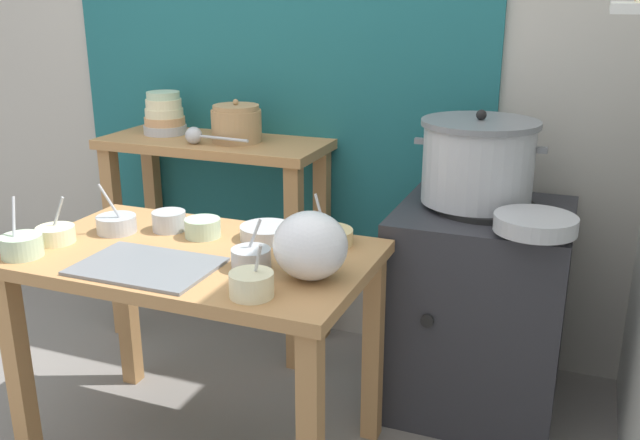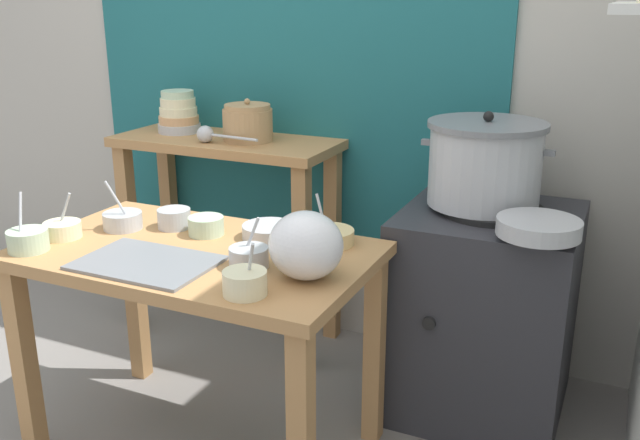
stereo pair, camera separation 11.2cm
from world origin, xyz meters
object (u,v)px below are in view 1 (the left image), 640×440
object	(u,v)px
prep_table	(197,284)
prep_bowl_3	(116,223)
ladle	(196,136)
wide_pan	(535,224)
prep_bowl_0	(22,245)
prep_bowl_7	(56,234)
serving_tray	(147,266)
prep_bowl_8	(251,257)
steamer_pot	(478,161)
back_shelf_table	(216,190)
bowl_stack_enamel	(164,115)
stove_block	(478,308)
prep_bowl_6	(252,283)
prep_bowl_4	(203,227)
plastic_bag	(310,246)
prep_bowl_5	(169,220)
prep_bowl_2	(327,236)
clay_pot	(236,124)
prep_bowl_1	(267,232)

from	to	relation	value
prep_table	prep_bowl_3	bearing A→B (deg)	169.30
ladle	wide_pan	world-z (taller)	ladle
prep_bowl_0	prep_bowl_7	distance (m)	0.14
serving_tray	prep_bowl_3	size ratio (longest dim) A/B	2.31
prep_bowl_8	steamer_pot	bearing A→B (deg)	53.96
prep_table	prep_bowl_3	size ratio (longest dim) A/B	6.34
prep_bowl_0	back_shelf_table	bearing A→B (deg)	84.22
steamer_pot	bowl_stack_enamel	world-z (taller)	steamer_pot
stove_block	prep_bowl_6	size ratio (longest dim) A/B	4.89
steamer_pot	prep_bowl_8	bearing A→B (deg)	-126.04
bowl_stack_enamel	ladle	distance (m)	0.29
steamer_pot	prep_bowl_4	distance (m)	0.97
prep_bowl_7	stove_block	bearing A→B (deg)	30.34
plastic_bag	serving_tray	bearing A→B (deg)	-167.63
prep_table	bowl_stack_enamel	distance (m)	1.08
stove_block	plastic_bag	size ratio (longest dim) A/B	3.68
prep_bowl_3	prep_bowl_5	size ratio (longest dim) A/B	1.54
bowl_stack_enamel	prep_bowl_8	distance (m)	1.23
stove_block	prep_bowl_6	bearing A→B (deg)	-118.40
steamer_pot	bowl_stack_enamel	bearing A→B (deg)	173.94
ladle	prep_bowl_3	bearing A→B (deg)	-86.12
prep_table	back_shelf_table	xyz separation A→B (m)	(-0.37, 0.77, 0.07)
back_shelf_table	prep_bowl_3	bearing A→B (deg)	-87.97
bowl_stack_enamel	prep_bowl_0	world-z (taller)	bowl_stack_enamel
bowl_stack_enamel	prep_bowl_2	distance (m)	1.17
prep_bowl_0	clay_pot	bearing A→B (deg)	77.97
stove_block	prep_bowl_4	distance (m)	1.05
steamer_pot	serving_tray	world-z (taller)	steamer_pot
back_shelf_table	serving_tray	distance (m)	0.99
prep_bowl_2	prep_bowl_6	bearing A→B (deg)	-95.07
prep_bowl_1	bowl_stack_enamel	bearing A→B (deg)	141.62
serving_tray	prep_bowl_3	xyz separation A→B (m)	(-0.28, 0.23, 0.03)
prep_table	prep_bowl_0	xyz separation A→B (m)	(-0.47, -0.23, 0.15)
prep_table	stove_block	size ratio (longest dim) A/B	1.41
prep_bowl_4	prep_bowl_7	world-z (taller)	prep_bowl_7
wide_pan	prep_bowl_1	world-z (taller)	wide_pan
prep_bowl_2	prep_bowl_5	xyz separation A→B (m)	(-0.54, -0.07, 0.01)
back_shelf_table	wide_pan	distance (m)	1.40
stove_block	prep_bowl_3	xyz separation A→B (m)	(-1.13, -0.58, 0.37)
prep_table	serving_tray	world-z (taller)	serving_tray
prep_bowl_0	prep_bowl_7	size ratio (longest dim) A/B	1.22
back_shelf_table	prep_bowl_4	distance (m)	0.72
stove_block	prep_bowl_5	distance (m)	1.16
steamer_pot	prep_bowl_0	size ratio (longest dim) A/B	2.48
back_shelf_table	prep_bowl_8	bearing A→B (deg)	-54.53
prep_bowl_4	prep_bowl_6	xyz separation A→B (m)	(0.36, -0.37, 0.00)
stove_block	prep_bowl_8	bearing A→B (deg)	-128.85
plastic_bag	prep_bowl_0	bearing A→B (deg)	-169.53
steamer_pot	prep_bowl_3	size ratio (longest dim) A/B	2.62
serving_tray	prep_bowl_2	world-z (taller)	prep_bowl_2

